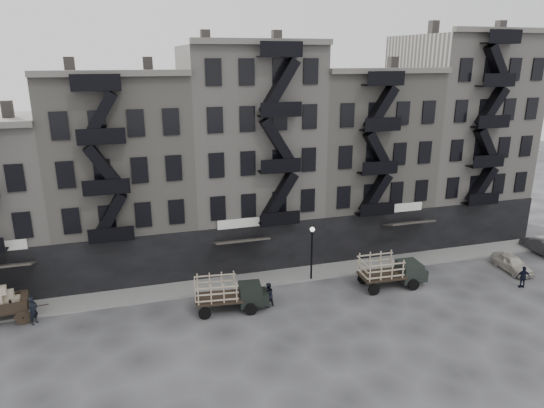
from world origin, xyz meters
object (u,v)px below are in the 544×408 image
object	(u,v)px
car_far	(542,246)
policeman	(523,277)
stake_truck_west	(229,291)
pedestrian_west	(33,310)
pedestrian_mid	(268,295)
stake_truck_east	(391,269)
car_east	(512,263)

from	to	relation	value
car_far	policeman	xyz separation A→B (m)	(-6.52, -4.82, 0.18)
stake_truck_west	pedestrian_west	distance (m)	12.32
pedestrian_west	pedestrian_mid	xyz separation A→B (m)	(14.78, -2.10, -0.06)
pedestrian_west	policeman	world-z (taller)	pedestrian_west
pedestrian_west	policeman	distance (m)	33.72
stake_truck_east	car_east	size ratio (longest dim) A/B	1.37
pedestrian_mid	policeman	distance (m)	18.79
stake_truck_west	car_far	distance (m)	27.80
car_east	car_far	size ratio (longest dim) A/B	0.92
policeman	pedestrian_west	bearing A→B (deg)	7.88
stake_truck_east	car_east	world-z (taller)	stake_truck_east
stake_truck_west	car_far	size ratio (longest dim) A/B	1.24
stake_truck_east	pedestrian_mid	size ratio (longest dim) A/B	2.92
stake_truck_west	policeman	distance (m)	21.41
pedestrian_mid	car_east	bearing A→B (deg)	160.10
stake_truck_west	stake_truck_east	bearing A→B (deg)	6.50
car_east	car_far	xyz separation A→B (m)	(5.11, 2.19, 0.03)
policeman	car_far	bearing A→B (deg)	-127.61
stake_truck_east	car_far	world-z (taller)	stake_truck_east
pedestrian_west	pedestrian_mid	world-z (taller)	pedestrian_west
car_east	pedestrian_west	xyz separation A→B (m)	(-34.80, 2.08, 0.30)
car_east	car_far	distance (m)	5.55
car_east	stake_truck_east	bearing A→B (deg)	-177.85
pedestrian_west	car_far	bearing A→B (deg)	-56.21
pedestrian_mid	policeman	xyz separation A→B (m)	(18.61, -2.61, -0.03)
pedestrian_west	pedestrian_mid	size ratio (longest dim) A/B	1.07
pedestrian_west	policeman	xyz separation A→B (m)	(33.38, -4.71, -0.09)
stake_truck_west	stake_truck_east	size ratio (longest dim) A/B	0.98
policeman	stake_truck_east	bearing A→B (deg)	-1.61
stake_truck_east	pedestrian_west	world-z (taller)	stake_truck_east
car_far	pedestrian_mid	distance (m)	25.22
pedestrian_mid	policeman	bearing A→B (deg)	152.05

